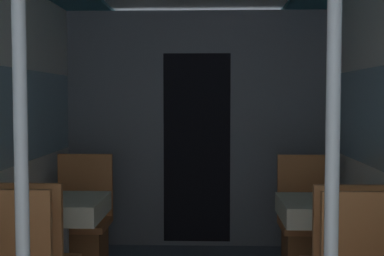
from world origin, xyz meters
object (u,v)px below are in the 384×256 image
(chair_left_far_1, at_px, (81,242))
(dining_table_right_1, at_px, (325,219))
(chair_right_far_1, at_px, (309,244))
(dining_table_left_1, at_px, (60,217))
(support_pole_left_0, at_px, (22,183))
(support_pole_right_0, at_px, (332,184))

(chair_left_far_1, relative_size, dining_table_right_1, 1.30)
(dining_table_right_1, distance_m, chair_right_far_1, 0.65)
(dining_table_left_1, height_order, chair_right_far_1, chair_right_far_1)
(support_pole_left_0, bearing_deg, chair_left_far_1, 98.66)
(support_pole_left_0, xyz_separation_m, dining_table_left_1, (-0.34, 1.68, -0.51))
(chair_left_far_1, bearing_deg, support_pole_left_0, 98.66)
(support_pole_right_0, xyz_separation_m, chair_right_far_1, (0.34, 2.25, -0.83))
(chair_left_far_1, bearing_deg, dining_table_left_1, 90.00)
(dining_table_right_1, xyz_separation_m, chair_right_far_1, (0.00, 0.56, -0.32))
(dining_table_left_1, height_order, dining_table_right_1, same)
(support_pole_left_0, distance_m, support_pole_right_0, 1.10)
(support_pole_left_0, bearing_deg, dining_table_left_1, 101.49)
(chair_left_far_1, height_order, support_pole_right_0, support_pole_right_0)
(support_pole_left_0, relative_size, support_pole_right_0, 1.00)
(support_pole_left_0, bearing_deg, dining_table_right_1, 49.32)
(chair_left_far_1, height_order, dining_table_right_1, chair_left_far_1)
(chair_left_far_1, bearing_deg, dining_table_right_1, 162.51)
(dining_table_left_1, distance_m, dining_table_right_1, 1.79)
(support_pole_left_0, bearing_deg, support_pole_right_0, 0.00)
(dining_table_left_1, relative_size, dining_table_right_1, 1.00)
(dining_table_left_1, height_order, chair_left_far_1, chair_left_far_1)
(dining_table_left_1, distance_m, chair_right_far_1, 1.90)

